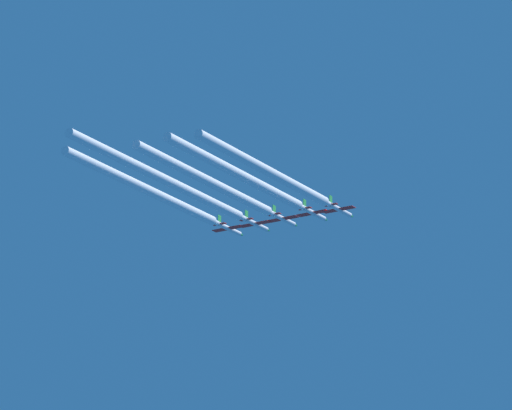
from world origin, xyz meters
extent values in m
cylinder|color=silver|center=(-17.00, -0.13, 160.00)|extent=(1.23, 10.64, 1.23)
cone|color=#198C33|center=(-17.00, 6.08, 160.00)|extent=(1.17, 1.79, 1.17)
ellipsoid|color=black|center=(-17.00, 2.21, 160.52)|extent=(0.68, 2.46, 0.55)
cube|color=red|center=(-17.00, -0.66, 159.91)|extent=(8.96, 2.13, 0.13)
cube|color=red|center=(-17.00, -4.96, 160.00)|extent=(3.81, 1.23, 0.13)
cube|color=#198C33|center=(-17.00, -4.87, 161.57)|extent=(0.11, 1.46, 1.90)
cylinder|color=black|center=(-17.00, -5.73, 160.00)|extent=(0.92, 0.67, 0.92)
cylinder|color=silver|center=(-8.55, -0.09, 159.87)|extent=(1.23, 10.64, 1.23)
cone|color=#198C33|center=(-8.55, 6.13, 159.87)|extent=(1.17, 1.79, 1.17)
ellipsoid|color=black|center=(-8.55, 2.25, 160.39)|extent=(0.68, 2.46, 0.55)
cube|color=red|center=(-8.55, -0.62, 159.78)|extent=(8.96, 2.13, 0.13)
cube|color=red|center=(-8.55, -4.91, 159.87)|extent=(3.81, 1.23, 0.13)
cube|color=#198C33|center=(-8.55, -4.82, 161.44)|extent=(0.11, 1.46, 1.90)
cylinder|color=black|center=(-8.55, -5.68, 159.87)|extent=(0.92, 0.67, 0.92)
cylinder|color=silver|center=(-0.21, 0.25, 159.96)|extent=(1.23, 10.64, 1.23)
cone|color=#198C33|center=(-0.21, 6.47, 159.96)|extent=(1.17, 1.79, 1.17)
ellipsoid|color=black|center=(-0.21, 2.59, 160.49)|extent=(0.68, 2.46, 0.55)
cube|color=red|center=(-0.21, -0.28, 159.87)|extent=(8.96, 2.13, 0.13)
cube|color=red|center=(-0.21, -4.57, 159.96)|extent=(3.81, 1.23, 0.13)
cube|color=#198C33|center=(-0.21, -4.48, 161.53)|extent=(0.11, 1.46, 1.90)
cylinder|color=black|center=(-0.21, -5.34, 159.96)|extent=(0.92, 0.67, 0.92)
cylinder|color=silver|center=(8.87, 0.54, 160.08)|extent=(1.23, 10.64, 1.23)
cone|color=#198C33|center=(8.87, 6.75, 160.08)|extent=(1.17, 1.79, 1.17)
ellipsoid|color=black|center=(8.87, 2.88, 160.60)|extent=(0.68, 2.46, 0.55)
cube|color=red|center=(8.87, 0.01, 159.99)|extent=(8.96, 2.13, 0.13)
cube|color=red|center=(8.87, -4.28, 160.08)|extent=(3.81, 1.23, 0.13)
cube|color=#198C33|center=(8.87, -4.20, 161.65)|extent=(0.11, 1.46, 1.90)
cylinder|color=black|center=(8.87, -5.06, 160.08)|extent=(0.92, 0.67, 0.92)
cylinder|color=silver|center=(16.86, 0.19, 159.59)|extent=(1.23, 10.64, 1.23)
cone|color=#198C33|center=(16.86, 6.41, 159.59)|extent=(1.17, 1.79, 1.17)
ellipsoid|color=black|center=(16.86, 2.53, 160.11)|extent=(0.68, 2.46, 0.55)
cube|color=red|center=(16.86, -0.34, 159.49)|extent=(8.96, 2.13, 0.13)
cube|color=red|center=(16.86, -4.63, 159.59)|extent=(3.81, 1.23, 0.13)
cube|color=#198C33|center=(16.86, -4.54, 161.15)|extent=(0.11, 1.46, 1.90)
cylinder|color=black|center=(16.86, -5.40, 159.59)|extent=(0.92, 0.67, 0.92)
cylinder|color=white|center=(-17.00, -33.71, 160.00)|extent=(1.30, 55.93, 1.30)
cylinder|color=white|center=(-17.00, -40.42, 160.00)|extent=(2.46, 64.32, 2.46)
cylinder|color=white|center=(-8.55, -37.69, 159.87)|extent=(1.30, 63.96, 1.30)
cylinder|color=white|center=(-8.55, -45.36, 159.87)|extent=(2.46, 73.56, 2.46)
cylinder|color=white|center=(-0.21, -31.20, 159.96)|extent=(1.30, 51.67, 1.30)
cylinder|color=white|center=(-0.21, -37.40, 159.96)|extent=(2.46, 59.42, 2.46)
cylinder|color=white|center=(8.87, -31.14, 160.08)|extent=(1.30, 52.13, 1.30)
cylinder|color=white|center=(8.87, -37.40, 160.08)|extent=(2.46, 59.95, 2.46)
cylinder|color=white|center=(16.86, -30.89, 159.59)|extent=(1.30, 50.94, 1.30)
cylinder|color=white|center=(16.86, -37.01, 159.59)|extent=(2.46, 58.58, 2.46)
camera|label=1|loc=(252.31, -419.46, 2.06)|focal=137.33mm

